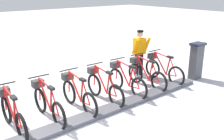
% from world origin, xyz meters
% --- Properties ---
extents(ground_plane, '(60.00, 60.00, 0.00)m').
position_xyz_m(ground_plane, '(0.00, 0.00, 0.00)').
color(ground_plane, '#B0ADB0').
extents(dock_rail_base, '(0.44, 9.26, 0.10)m').
position_xyz_m(dock_rail_base, '(0.00, 0.00, 0.05)').
color(dock_rail_base, '#47474C').
rests_on(dock_rail_base, ground).
extents(payment_kiosk, '(0.36, 0.52, 1.28)m').
position_xyz_m(payment_kiosk, '(0.05, -5.12, 0.67)').
color(payment_kiosk, '#38383D').
rests_on(payment_kiosk, ground).
extents(bike_docked_0, '(1.72, 0.54, 1.02)m').
position_xyz_m(bike_docked_0, '(0.62, -4.03, 0.43)').
color(bike_docked_0, black).
rests_on(bike_docked_0, ground).
extents(bike_docked_1, '(1.72, 0.54, 1.02)m').
position_xyz_m(bike_docked_1, '(0.62, -3.18, 0.43)').
color(bike_docked_1, black).
rests_on(bike_docked_1, ground).
extents(bike_docked_2, '(1.72, 0.54, 1.02)m').
position_xyz_m(bike_docked_2, '(0.62, -2.34, 0.43)').
color(bike_docked_2, black).
rests_on(bike_docked_2, ground).
extents(bike_docked_3, '(1.72, 0.54, 1.02)m').
position_xyz_m(bike_docked_3, '(0.62, -1.49, 0.43)').
color(bike_docked_3, black).
rests_on(bike_docked_3, ground).
extents(bike_docked_4, '(1.72, 0.54, 1.02)m').
position_xyz_m(bike_docked_4, '(0.62, -0.65, 0.43)').
color(bike_docked_4, black).
rests_on(bike_docked_4, ground).
extents(bike_docked_5, '(1.72, 0.54, 1.02)m').
position_xyz_m(bike_docked_5, '(0.62, 0.20, 0.43)').
color(bike_docked_5, black).
rests_on(bike_docked_5, ground).
extents(bike_docked_6, '(1.72, 0.54, 1.02)m').
position_xyz_m(bike_docked_6, '(0.62, 1.04, 0.43)').
color(bike_docked_6, black).
rests_on(bike_docked_6, ground).
extents(worker_near_rack, '(0.51, 0.65, 1.66)m').
position_xyz_m(worker_near_rack, '(1.51, -3.79, 0.91)').
color(worker_near_rack, white).
rests_on(worker_near_rack, ground).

